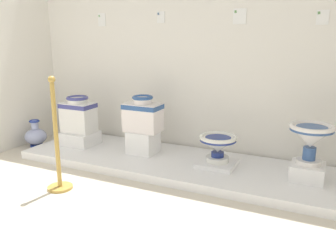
# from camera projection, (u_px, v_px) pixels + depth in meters

# --- Properties ---
(ground_plane) EXTENTS (6.25, 5.87, 0.02)m
(ground_plane) POSITION_uv_depth(u_px,v_px,m) (79.00, 246.00, 2.43)
(ground_plane) COLOR beige
(wall_back) EXTENTS (4.45, 0.06, 3.08)m
(wall_back) POSITION_uv_depth(u_px,v_px,m) (198.00, 20.00, 3.93)
(wall_back) COLOR white
(wall_back) RESTS_ON ground_plane
(display_platform) EXTENTS (3.47, 1.01, 0.09)m
(display_platform) POSITION_uv_depth(u_px,v_px,m) (177.00, 164.00, 3.82)
(display_platform) COLOR white
(display_platform) RESTS_ON ground_plane
(plinth_block_central_ornate) EXTENTS (0.40, 0.35, 0.16)m
(plinth_block_central_ornate) POSITION_uv_depth(u_px,v_px,m) (80.00, 138.00, 4.34)
(plinth_block_central_ornate) COLOR white
(plinth_block_central_ornate) RESTS_ON display_platform
(antique_toilet_central_ornate) EXTENTS (0.39, 0.26, 0.43)m
(antique_toilet_central_ornate) POSITION_uv_depth(u_px,v_px,m) (78.00, 114.00, 4.27)
(antique_toilet_central_ornate) COLOR white
(antique_toilet_central_ornate) RESTS_ON plinth_block_central_ornate
(plinth_block_leftmost) EXTENTS (0.30, 0.29, 0.25)m
(plinth_block_leftmost) POSITION_uv_depth(u_px,v_px,m) (143.00, 142.00, 4.02)
(plinth_block_leftmost) COLOR white
(plinth_block_leftmost) RESTS_ON display_platform
(antique_toilet_leftmost) EXTENTS (0.41, 0.26, 0.40)m
(antique_toilet_leftmost) POSITION_uv_depth(u_px,v_px,m) (143.00, 114.00, 3.94)
(antique_toilet_leftmost) COLOR white
(antique_toilet_leftmost) RESTS_ON plinth_block_leftmost
(plinth_block_pale_glazed) EXTENTS (0.37, 0.38, 0.04)m
(plinth_block_pale_glazed) POSITION_uv_depth(u_px,v_px,m) (217.00, 164.00, 3.64)
(plinth_block_pale_glazed) COLOR white
(plinth_block_pale_glazed) RESTS_ON display_platform
(antique_toilet_pale_glazed) EXTENTS (0.38, 0.38, 0.28)m
(antique_toilet_pale_glazed) POSITION_uv_depth(u_px,v_px,m) (218.00, 144.00, 3.59)
(antique_toilet_pale_glazed) COLOR white
(antique_toilet_pale_glazed) RESTS_ON plinth_block_pale_glazed
(plinth_block_slender_white) EXTENTS (0.30, 0.31, 0.15)m
(plinth_block_slender_white) POSITION_uv_depth(u_px,v_px,m) (307.00, 172.00, 3.28)
(plinth_block_slender_white) COLOR white
(plinth_block_slender_white) RESTS_ON display_platform
(antique_toilet_slender_white) EXTENTS (0.39, 0.39, 0.37)m
(antique_toilet_slender_white) POSITION_uv_depth(u_px,v_px,m) (311.00, 136.00, 3.19)
(antique_toilet_slender_white) COLOR white
(antique_toilet_slender_white) RESTS_ON plinth_block_slender_white
(info_placard_first) EXTENTS (0.11, 0.01, 0.15)m
(info_placard_first) POSITION_uv_depth(u_px,v_px,m) (102.00, 20.00, 4.42)
(info_placard_first) COLOR white
(info_placard_second) EXTENTS (0.10, 0.01, 0.13)m
(info_placard_second) POSITION_uv_depth(u_px,v_px,m) (161.00, 17.00, 4.08)
(info_placard_second) COLOR white
(info_placard_third) EXTENTS (0.14, 0.01, 0.16)m
(info_placard_third) POSITION_uv_depth(u_px,v_px,m) (240.00, 16.00, 3.70)
(info_placard_third) COLOR white
(info_placard_fourth) EXTENTS (0.11, 0.01, 0.14)m
(info_placard_fourth) POSITION_uv_depth(u_px,v_px,m) (323.00, 17.00, 3.37)
(info_placard_fourth) COLOR white
(decorative_vase_corner) EXTENTS (0.27, 0.27, 0.34)m
(decorative_vase_corner) POSITION_uv_depth(u_px,v_px,m) (36.00, 136.00, 4.53)
(decorative_vase_corner) COLOR #233898
(decorative_vase_corner) RESTS_ON ground_plane
(stanchion_post_near_left) EXTENTS (0.23, 0.23, 1.04)m
(stanchion_post_near_left) POSITION_uv_depth(u_px,v_px,m) (57.00, 153.00, 3.22)
(stanchion_post_near_left) COLOR #B79040
(stanchion_post_near_left) RESTS_ON ground_plane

